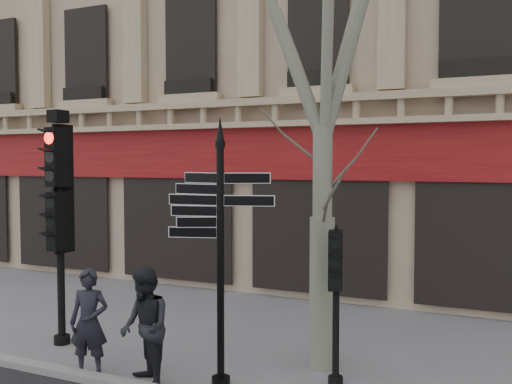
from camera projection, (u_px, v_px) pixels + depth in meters
ground at (222, 367)px, 9.38m from camera, size 80.00×80.00×0.00m
building at (387, 4)px, 20.23m from camera, size 28.00×15.52×18.00m
fingerpost at (220, 207)px, 8.41m from camera, size 1.89×1.89×4.05m
traffic_signal_main at (60, 197)px, 10.45m from camera, size 0.49×0.36×4.32m
traffic_signal_secondary at (336, 277)px, 8.60m from camera, size 0.45×0.37×2.35m
pedestrian_a at (89, 323)px, 8.97m from camera, size 0.72×0.58×1.70m
pedestrian_b at (145, 327)px, 8.56m from camera, size 1.10×1.07×1.79m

